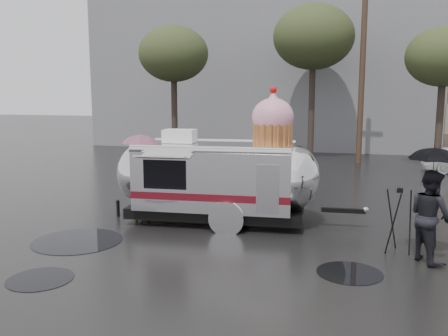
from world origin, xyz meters
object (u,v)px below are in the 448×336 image
(person_left, at_px, (141,188))
(tripod, at_px, (399,215))
(airstream_trailer, at_px, (220,175))
(person_right, at_px, (430,216))

(person_left, height_order, tripod, person_left)
(airstream_trailer, xyz_separation_m, person_left, (-2.13, -0.36, -0.41))
(person_right, distance_m, tripod, 0.71)
(person_right, bearing_deg, tripod, 22.33)
(person_left, height_order, person_right, person_right)
(airstream_trailer, height_order, person_left, airstream_trailer)
(person_right, height_order, tripod, person_right)
(tripod, bearing_deg, person_left, 170.27)
(airstream_trailer, xyz_separation_m, person_right, (4.98, -1.79, -0.34))
(person_left, bearing_deg, airstream_trailer, -6.70)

